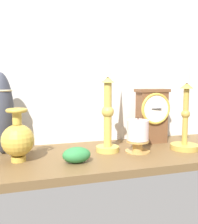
{
  "coord_description": "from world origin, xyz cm",
  "views": [
    {
      "loc": [
        -26.5,
        -79.07,
        23.76
      ],
      "look_at": [
        -2.42,
        0.0,
        14.0
      ],
      "focal_mm": 40.65,
      "sensor_mm": 36.0,
      "label": 1
    }
  ],
  "objects_px": {
    "candlestick_tall_left": "(108,113)",
    "pillar_candle_front": "(138,135)",
    "tall_ceramic_vase": "(2,113)",
    "brass_vase_bulbous": "(18,139)",
    "mantel_clock": "(152,115)",
    "candlestick_tall_center": "(186,114)"
  },
  "relations": [
    {
      "from": "candlestick_tall_left",
      "to": "pillar_candle_front",
      "type": "relative_size",
      "value": 3.28
    },
    {
      "from": "pillar_candle_front",
      "to": "tall_ceramic_vase",
      "type": "xyz_separation_m",
      "value": [
        -0.44,
        0.11,
        0.08
      ]
    },
    {
      "from": "candlestick_tall_left",
      "to": "brass_vase_bulbous",
      "type": "xyz_separation_m",
      "value": [
        -0.29,
        -0.03,
        -0.07
      ]
    },
    {
      "from": "pillar_candle_front",
      "to": "mantel_clock",
      "type": "bearing_deg",
      "value": 43.54
    },
    {
      "from": "mantel_clock",
      "to": "candlestick_tall_center",
      "type": "xyz_separation_m",
      "value": [
        0.06,
        -0.12,
        0.02
      ]
    },
    {
      "from": "mantel_clock",
      "to": "candlestick_tall_center",
      "type": "height_order",
      "value": "candlestick_tall_center"
    },
    {
      "from": "candlestick_tall_center",
      "to": "pillar_candle_front",
      "type": "bearing_deg",
      "value": 173.93
    },
    {
      "from": "pillar_candle_front",
      "to": "tall_ceramic_vase",
      "type": "bearing_deg",
      "value": 165.48
    },
    {
      "from": "mantel_clock",
      "to": "candlestick_tall_left",
      "type": "height_order",
      "value": "candlestick_tall_left"
    },
    {
      "from": "candlestick_tall_left",
      "to": "pillar_candle_front",
      "type": "bearing_deg",
      "value": -19.88
    },
    {
      "from": "candlestick_tall_left",
      "to": "tall_ceramic_vase",
      "type": "xyz_separation_m",
      "value": [
        -0.34,
        0.08,
        0.0
      ]
    },
    {
      "from": "candlestick_tall_left",
      "to": "mantel_clock",
      "type": "bearing_deg",
      "value": 18.93
    },
    {
      "from": "brass_vase_bulbous",
      "to": "pillar_candle_front",
      "type": "xyz_separation_m",
      "value": [
        0.39,
        -0.01,
        -0.01
      ]
    },
    {
      "from": "candlestick_tall_center",
      "to": "tall_ceramic_vase",
      "type": "height_order",
      "value": "candlestick_tall_center"
    },
    {
      "from": "pillar_candle_front",
      "to": "candlestick_tall_left",
      "type": "bearing_deg",
      "value": 160.12
    },
    {
      "from": "tall_ceramic_vase",
      "to": "mantel_clock",
      "type": "bearing_deg",
      "value": -0.75
    },
    {
      "from": "mantel_clock",
      "to": "pillar_candle_front",
      "type": "height_order",
      "value": "mantel_clock"
    },
    {
      "from": "candlestick_tall_center",
      "to": "pillar_candle_front",
      "type": "height_order",
      "value": "candlestick_tall_center"
    },
    {
      "from": "brass_vase_bulbous",
      "to": "mantel_clock",
      "type": "bearing_deg",
      "value": 11.0
    },
    {
      "from": "mantel_clock",
      "to": "brass_vase_bulbous",
      "type": "bearing_deg",
      "value": -169.0
    },
    {
      "from": "brass_vase_bulbous",
      "to": "pillar_candle_front",
      "type": "relative_size",
      "value": 1.31
    },
    {
      "from": "candlestick_tall_center",
      "to": "brass_vase_bulbous",
      "type": "distance_m",
      "value": 0.57
    }
  ]
}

